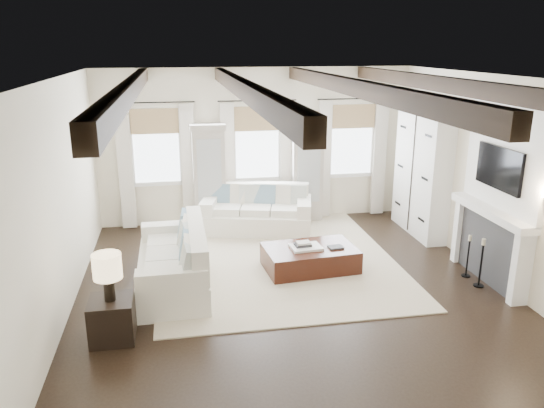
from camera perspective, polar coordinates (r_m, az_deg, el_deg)
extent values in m
plane|color=black|center=(8.10, 2.55, -9.88)|extent=(7.50, 7.50, 0.00)
cube|color=white|center=(11.11, -1.66, 6.26)|extent=(6.50, 0.04, 3.20)
cube|color=white|center=(4.22, 14.52, -12.71)|extent=(6.50, 0.04, 3.20)
cube|color=white|center=(7.51, -22.23, -0.21)|extent=(0.04, 7.50, 3.20)
cube|color=white|center=(8.82, 23.76, 2.02)|extent=(0.04, 7.50, 3.20)
cube|color=white|center=(7.25, 2.89, 13.34)|extent=(6.50, 7.50, 0.04)
cube|color=black|center=(7.09, -15.10, 11.74)|extent=(0.16, 7.40, 0.22)
cube|color=black|center=(7.13, -3.15, 12.31)|extent=(0.16, 7.40, 0.22)
cube|color=black|center=(7.47, 8.62, 12.35)|extent=(0.16, 7.40, 0.22)
cube|color=black|center=(8.05, 18.66, 11.99)|extent=(0.16, 7.40, 0.22)
cube|color=white|center=(10.96, -12.35, 5.99)|extent=(0.90, 0.03, 1.45)
cube|color=#A28257|center=(10.81, -12.53, 8.69)|extent=(0.94, 0.04, 0.50)
cube|color=silver|center=(10.98, -15.48, 3.75)|extent=(0.28, 0.08, 2.50)
cube|color=silver|center=(10.93, -8.99, 4.11)|extent=(0.28, 0.08, 2.50)
cylinder|color=black|center=(10.72, -12.67, 10.61)|extent=(1.60, 0.02, 0.02)
cube|color=white|center=(11.07, -1.64, 6.48)|extent=(0.90, 0.03, 1.45)
cube|color=#A28257|center=(10.93, -1.61, 9.16)|extent=(0.94, 0.04, 0.50)
cube|color=silver|center=(10.98, -4.75, 4.31)|extent=(0.28, 0.08, 2.50)
cube|color=silver|center=(11.16, 1.62, 4.57)|extent=(0.28, 0.08, 2.50)
cylinder|color=black|center=(10.84, -1.59, 11.06)|extent=(1.60, 0.02, 0.02)
cube|color=white|center=(11.56, 8.53, 6.74)|extent=(0.90, 0.03, 1.45)
cube|color=#A28257|center=(11.42, 8.74, 9.31)|extent=(0.94, 0.04, 0.50)
cube|color=silver|center=(11.35, 5.63, 4.71)|extent=(0.28, 0.08, 2.50)
cube|color=silver|center=(11.75, 11.48, 4.87)|extent=(0.28, 0.08, 2.50)
cylinder|color=black|center=(11.33, 8.91, 11.13)|extent=(1.60, 0.02, 0.02)
cube|color=beige|center=(10.92, -6.78, 2.73)|extent=(0.64, 0.38, 2.00)
cube|color=#B2B7BA|center=(10.69, -6.74, 3.25)|extent=(0.48, 0.02, 1.40)
cube|color=beige|center=(10.71, -6.98, 8.24)|extent=(0.70, 0.42, 0.12)
cube|color=beige|center=(11.23, 3.73, 3.20)|extent=(0.64, 0.38, 2.00)
cube|color=#B2B7BA|center=(11.00, 3.99, 3.72)|extent=(0.48, 0.02, 1.40)
cube|color=beige|center=(11.02, 3.83, 8.56)|extent=(0.70, 0.42, 0.12)
cube|color=#2A2A2D|center=(9.08, 22.51, -4.41)|extent=(0.18, 1.50, 1.10)
cube|color=black|center=(9.11, 22.24, -5.31)|extent=(0.10, 0.90, 0.70)
cube|color=white|center=(8.43, 25.23, -6.36)|extent=(0.26, 0.14, 1.10)
cube|color=white|center=(9.71, 19.75, -2.76)|extent=(0.26, 0.14, 1.10)
cube|color=white|center=(8.85, 22.56, -0.77)|extent=(0.32, 1.90, 0.12)
cube|color=white|center=(8.69, 23.87, 5.19)|extent=(0.10, 1.90, 1.80)
cube|color=black|center=(8.70, 23.29, 3.59)|extent=(0.07, 1.10, 0.64)
cube|color=silver|center=(10.78, 15.82, 3.38)|extent=(0.40, 1.70, 2.50)
cube|color=black|center=(10.69, 14.80, 3.35)|extent=(0.01, 0.02, 2.40)
cube|color=beige|center=(9.54, 0.15, -5.52)|extent=(4.06, 5.06, 0.02)
cube|color=white|center=(10.69, -1.65, -1.90)|extent=(2.34, 1.48, 0.41)
cube|color=white|center=(10.91, -1.49, 1.04)|extent=(2.05, 0.72, 0.52)
cube|color=white|center=(10.71, -6.72, -0.06)|extent=(0.49, 0.96, 0.27)
cube|color=white|center=(10.54, 3.47, -0.26)|extent=(0.49, 0.96, 0.27)
cube|color=white|center=(10.63, -4.90, -0.50)|extent=(0.71, 0.74, 0.14)
cube|color=white|center=(10.55, -1.69, -0.56)|extent=(0.71, 0.74, 0.14)
cube|color=white|center=(10.52, 1.55, -0.63)|extent=(0.71, 0.74, 0.14)
cube|color=slate|center=(10.83, -5.65, 1.01)|extent=(0.47, 0.32, 0.45)
cube|color=silver|center=(10.79, -4.03, 0.98)|extent=(0.47, 0.32, 0.45)
cube|color=silver|center=(10.75, -2.39, 0.96)|extent=(0.47, 0.32, 0.45)
cube|color=slate|center=(10.72, -0.75, 0.93)|extent=(0.47, 0.32, 0.45)
cube|color=silver|center=(10.70, 0.90, 0.90)|extent=(0.47, 0.32, 0.45)
cube|color=silver|center=(10.69, 2.55, 0.87)|extent=(0.47, 0.32, 0.45)
cube|color=white|center=(8.45, -10.65, -7.39)|extent=(1.04, 2.27, 0.43)
cube|color=white|center=(8.27, -8.09, -4.16)|extent=(0.25, 2.16, 0.54)
cube|color=white|center=(9.24, -10.82, -2.87)|extent=(0.97, 0.29, 0.28)
cube|color=white|center=(7.40, -10.72, -7.99)|extent=(0.97, 0.29, 0.28)
cube|color=white|center=(8.92, -11.13, -4.06)|extent=(0.65, 0.61, 0.15)
cube|color=white|center=(8.33, -11.13, -5.58)|extent=(0.65, 0.61, 0.15)
cube|color=white|center=(7.76, -11.12, -7.32)|extent=(0.65, 0.61, 0.15)
cube|color=slate|center=(9.01, -9.53, -2.21)|extent=(0.24, 0.45, 0.47)
cube|color=silver|center=(8.71, -9.47, -2.90)|extent=(0.24, 0.45, 0.47)
cube|color=silver|center=(8.40, -9.41, -3.64)|extent=(0.24, 0.45, 0.47)
cube|color=slate|center=(8.10, -9.34, -4.43)|extent=(0.24, 0.45, 0.47)
cube|color=silver|center=(7.80, -9.27, -5.28)|extent=(0.24, 0.45, 0.47)
cube|color=silver|center=(7.50, -9.19, -6.20)|extent=(0.24, 0.45, 0.47)
cube|color=black|center=(8.94, 4.10, -5.86)|extent=(1.57, 1.06, 0.39)
cube|color=white|center=(8.82, 3.66, -4.66)|extent=(0.53, 0.42, 0.04)
cube|color=#262628|center=(8.82, 3.33, -4.39)|extent=(0.28, 0.22, 0.04)
cube|color=beige|center=(8.80, 3.41, -4.18)|extent=(0.23, 0.19, 0.03)
cube|color=#262628|center=(8.88, 6.87, -4.64)|extent=(0.25, 0.20, 0.03)
cube|color=black|center=(7.20, -16.81, -11.79)|extent=(0.55, 0.55, 0.55)
cylinder|color=black|center=(7.02, -17.10, -8.73)|extent=(0.14, 0.14, 0.30)
cylinder|color=#F9D89E|center=(6.89, -17.32, -6.40)|extent=(0.36, 0.36, 0.32)
cube|color=black|center=(11.34, -8.16, -0.45)|extent=(0.40, 0.40, 0.60)
cylinder|color=black|center=(11.22, -8.25, 1.76)|extent=(0.14, 0.14, 0.30)
cylinder|color=#F9D89E|center=(11.14, -8.32, 3.30)|extent=(0.36, 0.36, 0.32)
cylinder|color=black|center=(9.00, 21.32, -8.17)|extent=(0.16, 0.16, 0.02)
cylinder|color=black|center=(8.87, 21.55, -6.17)|extent=(0.03, 0.03, 0.70)
cylinder|color=beige|center=(8.74, 21.82, -3.80)|extent=(0.06, 0.06, 0.10)
cylinder|color=black|center=(9.30, 20.12, -7.25)|extent=(0.14, 0.14, 0.02)
cylinder|color=black|center=(9.18, 20.31, -5.50)|extent=(0.03, 0.03, 0.63)
cylinder|color=beige|center=(9.06, 20.53, -3.44)|extent=(0.05, 0.05, 0.09)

